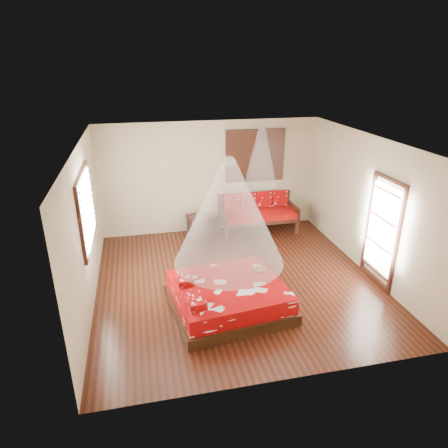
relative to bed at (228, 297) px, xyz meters
The scene contains 10 objects.
room 1.51m from the bed, 66.50° to the left, with size 5.54×5.54×2.84m.
bed is the anchor object (origin of this frame).
daybed 3.64m from the bed, 64.89° to the left, with size 1.95×0.87×0.98m.
storage_chest 3.35m from the bed, 88.00° to the left, with size 0.81×0.65×0.50m.
shutter_panel 4.26m from the bed, 66.92° to the left, with size 1.52×0.06×1.32m.
window_left 2.95m from the bed, 154.65° to the left, with size 0.10×1.74×1.34m.
glazed_door 3.23m from the bed, ahead, with size 0.08×1.02×2.16m.
wine_tray 0.84m from the bed, 27.93° to the left, with size 0.23×0.23×0.19m.
mosquito_net_main 1.60m from the bed, ahead, with size 1.86×1.86×1.80m, color white.
mosquito_net_daybed 3.92m from the bed, 63.93° to the left, with size 0.81×0.81×1.50m, color white.
Camera 1 is at (-1.76, -6.79, 4.18)m, focal length 32.00 mm.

